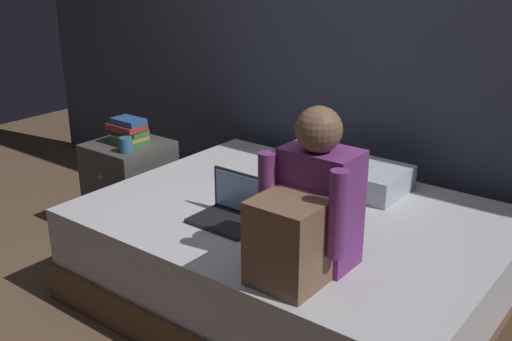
% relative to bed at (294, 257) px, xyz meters
% --- Properties ---
extents(ground_plane, '(8.00, 8.00, 0.00)m').
position_rel_bed_xyz_m(ground_plane, '(-0.20, -0.30, -0.25)').
color(ground_plane, brown).
extents(wall_back, '(5.60, 0.10, 2.70)m').
position_rel_bed_xyz_m(wall_back, '(-0.20, 0.90, 1.10)').
color(wall_back, '#383D4C').
rests_on(wall_back, ground_plane).
extents(bed, '(2.00, 1.50, 0.50)m').
position_rel_bed_xyz_m(bed, '(0.00, 0.00, 0.00)').
color(bed, brown).
rests_on(bed, ground_plane).
extents(nightstand, '(0.44, 0.46, 0.57)m').
position_rel_bed_xyz_m(nightstand, '(-1.30, 0.08, 0.04)').
color(nightstand, '#474442').
rests_on(nightstand, ground_plane).
extents(person_sitting, '(0.39, 0.44, 0.66)m').
position_rel_bed_xyz_m(person_sitting, '(0.35, -0.44, 0.50)').
color(person_sitting, '#75337A').
rests_on(person_sitting, bed).
extents(laptop, '(0.32, 0.23, 0.22)m').
position_rel_bed_xyz_m(laptop, '(-0.17, -0.27, 0.31)').
color(laptop, black).
rests_on(laptop, bed).
extents(pillow, '(0.56, 0.36, 0.13)m').
position_rel_bed_xyz_m(pillow, '(0.06, 0.45, 0.32)').
color(pillow, silver).
rests_on(pillow, bed).
extents(book_stack, '(0.23, 0.16, 0.16)m').
position_rel_bed_xyz_m(book_stack, '(-1.28, 0.08, 0.40)').
color(book_stack, '#387042').
rests_on(book_stack, nightstand).
extents(mug, '(0.08, 0.08, 0.09)m').
position_rel_bed_xyz_m(mug, '(-1.17, -0.04, 0.37)').
color(mug, teal).
rests_on(mug, nightstand).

